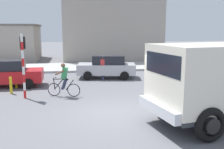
{
  "coord_description": "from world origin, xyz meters",
  "views": [
    {
      "loc": [
        -1.69,
        -9.99,
        3.43
      ],
      "look_at": [
        0.3,
        2.5,
        1.2
      ],
      "focal_mm": 41.79,
      "sensor_mm": 36.0,
      "label": 1
    }
  ],
  "objects": [
    {
      "name": "bollard_near",
      "position": [
        -4.88,
        4.26,
        0.45
      ],
      "size": [
        0.14,
        0.14,
        0.9
      ],
      "primitive_type": "cylinder",
      "color": "gold",
      "rests_on": "ground"
    },
    {
      "name": "traffic_light_pole",
      "position": [
        -4.0,
        3.27,
        2.07
      ],
      "size": [
        0.24,
        0.43,
        3.2
      ],
      "color": "red",
      "rests_on": "ground"
    },
    {
      "name": "ground_plane",
      "position": [
        0.0,
        0.0,
        0.0
      ],
      "size": [
        120.0,
        120.0,
        0.0
      ],
      "primitive_type": "plane",
      "color": "slate"
    },
    {
      "name": "cyclist",
      "position": [
        -2.07,
        3.22,
        0.86
      ],
      "size": [
        1.66,
        0.66,
        1.72
      ],
      "color": "black",
      "rests_on": "ground"
    },
    {
      "name": "truck_foreground",
      "position": [
        3.76,
        -1.5,
        1.67
      ],
      "size": [
        5.78,
        3.55,
        2.9
      ],
      "color": "silver",
      "rests_on": "ground"
    },
    {
      "name": "sidewalk_far",
      "position": [
        0.0,
        13.07,
        0.08
      ],
      "size": [
        80.0,
        5.0,
        0.16
      ],
      "primitive_type": "cube",
      "color": "#ADADA8",
      "rests_on": "ground"
    },
    {
      "name": "pedestrian_near_kerb",
      "position": [
        0.45,
        7.36,
        0.85
      ],
      "size": [
        0.34,
        0.22,
        1.62
      ],
      "color": "#2D334C",
      "rests_on": "ground"
    },
    {
      "name": "bollard_far",
      "position": [
        -4.88,
        5.66,
        0.45
      ],
      "size": [
        0.14,
        0.14,
        0.9
      ],
      "primitive_type": "cylinder",
      "color": "gold",
      "rests_on": "ground"
    },
    {
      "name": "car_red_near",
      "position": [
        -5.45,
        6.1,
        0.82
      ],
      "size": [
        4.03,
        1.94,
        1.6
      ],
      "color": "red",
      "rests_on": "ground"
    },
    {
      "name": "car_white_mid",
      "position": [
        0.81,
        7.94,
        0.82
      ],
      "size": [
        4.22,
        2.34,
        1.6
      ],
      "color": "#B7B7BC",
      "rests_on": "ground"
    },
    {
      "name": "building_mid_block",
      "position": [
        2.75,
        18.83,
        3.35
      ],
      "size": [
        10.55,
        6.45,
        6.69
      ],
      "color": "#9E9389",
      "rests_on": "ground"
    }
  ]
}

